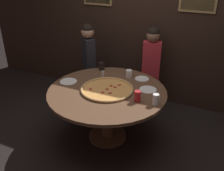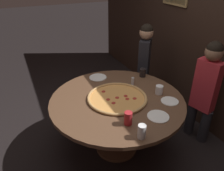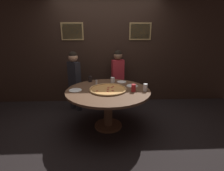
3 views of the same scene
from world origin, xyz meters
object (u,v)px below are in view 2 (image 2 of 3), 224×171
Objects in this scene: white_plate_near_front at (98,77)px; white_plate_far_back at (170,101)px; diner_centre_back at (206,88)px; drink_cup_beside_pizza at (142,132)px; giant_pizza at (117,98)px; drink_cup_near_right at (159,90)px; condiment_shaker at (133,81)px; diner_side_right at (144,62)px; drink_cup_far_right at (128,118)px; dining_table at (117,109)px; drink_cup_centre_back at (143,73)px; white_plate_beside_cup at (158,116)px.

white_plate_near_front is 1.20× the size of white_plate_far_back.
white_plate_far_back is 0.14× the size of diner_centre_back.
giant_pizza is at bearing 172.69° from drink_cup_beside_pizza.
giant_pizza is at bearing -101.75° from drink_cup_near_right.
drink_cup_beside_pizza is 0.70m from white_plate_far_back.
giant_pizza is at bearing -55.88° from condiment_shaker.
drink_cup_beside_pizza is 0.10× the size of diner_side_right.
drink_cup_beside_pizza is 0.99× the size of drink_cup_far_right.
dining_table is 0.60m from white_plate_far_back.
diner_side_right reaches higher than drink_cup_beside_pizza.
drink_cup_beside_pizza is 0.80m from drink_cup_near_right.
drink_cup_far_right is at bearing -12.81° from giant_pizza.
giant_pizza is 1.11m from diner_centre_back.
diner_side_right reaches higher than drink_cup_near_right.
drink_cup_far_right is at bearing -5.97° from white_plate_near_front.
diner_centre_back is (0.15, 0.58, -0.03)m from drink_cup_near_right.
drink_cup_near_right is 0.60m from diner_centre_back.
drink_cup_centre_back is at bearing 174.86° from white_plate_far_back.
drink_cup_near_right is at bearing 78.25° from giant_pizza.
drink_cup_far_right is 1.05m from drink_cup_centre_back.
drink_cup_centre_back is (-1.02, 0.65, -0.01)m from drink_cup_beside_pizza.
drink_cup_far_right is (0.45, -0.10, 0.20)m from dining_table.
drink_cup_centre_back is at bearing -173.58° from diner_side_right.
diner_side_right reaches higher than drink_cup_far_right.
drink_cup_far_right reaches higher than drink_cup_centre_back.
white_plate_far_back is (-0.36, 0.59, -0.06)m from drink_cup_beside_pizza.
drink_cup_beside_pizza is 1.67m from diner_side_right.
giant_pizza is 0.59m from white_plate_near_front.
drink_cup_far_right is (0.44, -0.10, 0.05)m from giant_pizza.
dining_table is 13.63× the size of drink_cup_centre_back.
drink_cup_far_right is 1.37× the size of condiment_shaker.
drink_cup_near_right is 0.78× the size of drink_cup_far_right.
diner_centre_back is (-0.40, 1.16, -0.05)m from drink_cup_beside_pizza.
diner_side_right is at bearing 144.75° from drink_cup_centre_back.
drink_cup_far_right is (0.34, -0.60, 0.01)m from drink_cup_near_right.
drink_cup_beside_pizza is 0.97m from condiment_shaker.
drink_cup_far_right is 0.69× the size of white_plate_far_back.
white_plate_far_back is at bearing 122.01° from white_plate_beside_cup.
giant_pizza is (0.00, -0.00, 0.15)m from dining_table.
giant_pizza reaches higher than white_plate_far_back.
diner_side_right is (-0.37, 0.26, -0.03)m from drink_cup_centre_back.
white_plate_near_front is at bearing -168.27° from white_plate_beside_cup.
drink_cup_beside_pizza is 0.37m from white_plate_beside_cup.
white_plate_near_front and white_plate_beside_cup have the same top height.
drink_cup_near_right reaches higher than dining_table.
white_plate_far_back is (0.29, 0.51, -0.01)m from giant_pizza.
drink_cup_centre_back is 0.67m from white_plate_far_back.
drink_cup_beside_pizza is 1.21m from drink_cup_centre_back.
giant_pizza is at bearing -120.09° from white_plate_far_back.
drink_cup_near_right is 0.85m from white_plate_near_front.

